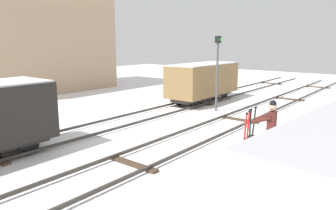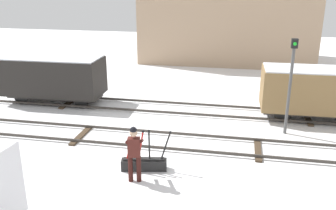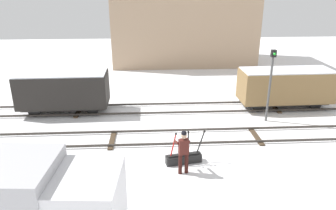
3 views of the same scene
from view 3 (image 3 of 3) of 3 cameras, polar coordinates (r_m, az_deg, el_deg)
ground_plane at (r=15.81m, az=3.01°, el=-5.97°), size 60.00×60.00×0.00m
track_main_line at (r=15.76m, az=3.02°, el=-5.62°), size 44.00×1.94×0.18m
track_siding_near at (r=19.22m, az=1.80°, el=-0.53°), size 44.00×1.94×0.18m
switch_lever_frame at (r=13.73m, az=2.82°, el=-9.24°), size 1.69×0.63×1.45m
rail_worker at (r=12.66m, az=2.75°, el=-7.80°), size 0.63×0.76×1.86m
delivery_truck at (r=9.95m, az=-24.76°, el=-15.28°), size 5.46×2.77×2.80m
signal_post at (r=17.75m, az=17.70°, el=4.42°), size 0.24×0.32×3.93m
apartment_building at (r=30.74m, az=2.69°, el=15.55°), size 12.96×6.58×8.52m
freight_car_back_track at (r=19.37m, az=-17.99°, el=2.56°), size 5.02×2.12×2.39m
freight_car_far_end at (r=20.38m, az=20.08°, el=3.16°), size 5.42×2.08×2.36m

